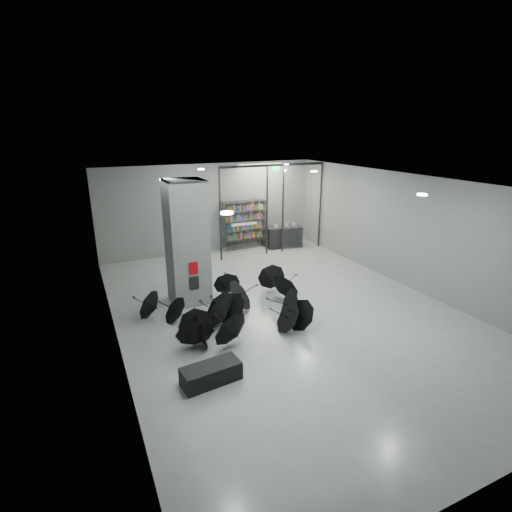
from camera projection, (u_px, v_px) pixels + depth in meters
name	position (u px, v px, depth m)	size (l,w,h in m)	color
room	(287.00, 222.00, 11.55)	(14.00, 14.02, 4.01)	gray
column	(187.00, 243.00, 12.54)	(1.20, 1.20, 4.00)	slate
fire_cabinet	(193.00, 268.00, 12.20)	(0.28, 0.04, 0.38)	#A50A07
info_panel	(194.00, 283.00, 12.36)	(0.30, 0.03, 0.42)	black
exit_sign	(276.00, 169.00, 16.77)	(0.30, 0.06, 0.15)	#0CE533
glass_partition	(273.00, 206.00, 17.45)	(5.06, 0.08, 4.00)	silver
bench	(211.00, 374.00, 8.88)	(1.34, 0.57, 0.43)	black
bookshelf	(244.00, 225.00, 18.51)	(2.06, 0.41, 2.26)	black
shop_counter	(284.00, 237.00, 18.84)	(1.66, 0.66, 1.00)	black
umbrella_cluster	(239.00, 313.00, 11.56)	(5.40, 4.30, 1.30)	black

